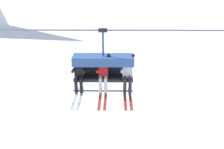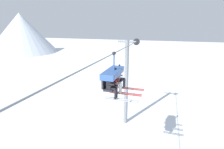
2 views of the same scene
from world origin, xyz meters
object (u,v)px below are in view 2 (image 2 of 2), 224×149
at_px(lift_tower_far, 126,81).
at_px(chairlift_chair, 113,75).
at_px(skier_red, 116,81).
at_px(skier_white, 121,76).
at_px(skier_black, 112,86).

relative_size(lift_tower_far, chairlift_chair, 3.87).
distance_m(skier_red, skier_white, 0.82).
height_order(lift_tower_far, skier_black, lift_tower_far).
bearing_deg(skier_red, skier_white, 0.00).
height_order(chairlift_chair, skier_red, chairlift_chair).
xyz_separation_m(chairlift_chair, skier_white, (0.82, -0.21, -0.27)).
height_order(skier_black, skier_white, skier_white).
relative_size(chairlift_chair, skier_black, 1.23).
height_order(lift_tower_far, chairlift_chair, lift_tower_far).
bearing_deg(lift_tower_far, skier_white, -170.64).
bearing_deg(lift_tower_far, skier_black, -172.68).
bearing_deg(skier_black, skier_white, 0.24).
xyz_separation_m(lift_tower_far, skier_black, (-7.24, -0.93, 2.13)).
bearing_deg(skier_black, skier_red, 0.48).
relative_size(lift_tower_far, skier_white, 4.75).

